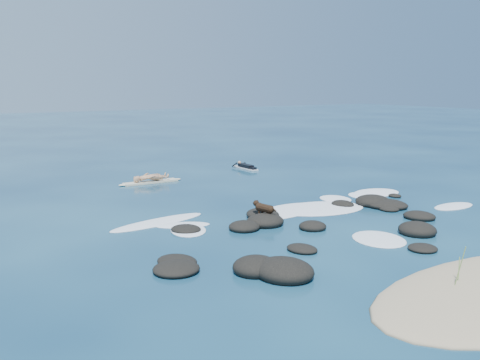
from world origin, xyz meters
TOP-DOWN VIEW (x-y plane):
  - ground at (0.00, 0.00)m, footprint 160.00×160.00m
  - reef_rocks at (-0.96, -1.59)m, footprint 13.28×7.40m
  - breaking_foam at (0.75, 0.95)m, footprint 14.54×7.80m
  - standing_surfer_rig at (-2.39, 9.82)m, footprint 3.38×0.68m
  - paddling_surfer_rig at (4.09, 11.17)m, footprint 0.99×2.20m
  - dog at (-1.71, 0.49)m, footprint 0.47×1.21m

SIDE VIEW (x-z plane):
  - ground at x=0.00m, z-range 0.00..0.00m
  - breaking_foam at x=0.75m, z-range -0.05..0.07m
  - reef_rocks at x=-0.96m, z-range -0.20..0.44m
  - paddling_surfer_rig at x=4.09m, z-range -0.06..0.32m
  - dog at x=-1.71m, z-range 0.13..0.90m
  - standing_surfer_rig at x=-2.39m, z-range -0.20..1.72m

